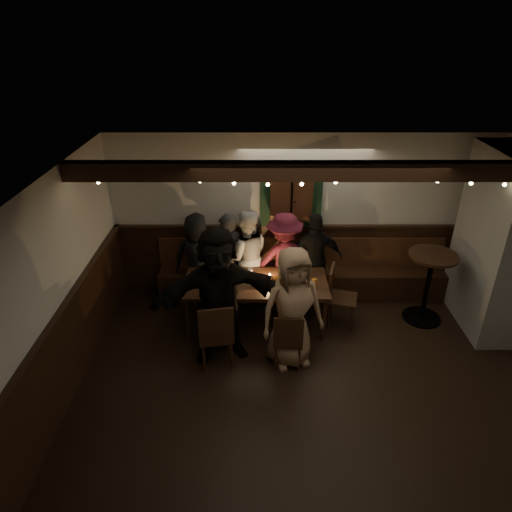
{
  "coord_description": "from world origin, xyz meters",
  "views": [
    {
      "loc": [
        -0.74,
        -4.17,
        4.09
      ],
      "look_at": [
        -0.74,
        1.6,
        1.05
      ],
      "focal_mm": 32.0,
      "sensor_mm": 36.0,
      "label": 1
    }
  ],
  "objects_px": {
    "dining_table": "(256,286)",
    "chair_end": "(337,293)",
    "person_e": "(314,259)",
    "person_c": "(246,257)",
    "chair_near_right": "(288,338)",
    "person_a": "(198,259)",
    "person_b": "(228,258)",
    "person_d": "(284,260)",
    "person_g": "(292,308)",
    "person_f": "(219,295)",
    "high_top": "(429,279)",
    "chair_near_left": "(216,332)"
  },
  "relations": [
    {
      "from": "dining_table",
      "to": "chair_end",
      "type": "height_order",
      "value": "chair_end"
    },
    {
      "from": "person_e",
      "to": "person_c",
      "type": "bearing_deg",
      "value": -10.34
    },
    {
      "from": "chair_near_right",
      "to": "person_a",
      "type": "distance_m",
      "value": 2.08
    },
    {
      "from": "person_b",
      "to": "person_d",
      "type": "relative_size",
      "value": 0.98
    },
    {
      "from": "person_g",
      "to": "person_e",
      "type": "bearing_deg",
      "value": 55.67
    },
    {
      "from": "person_g",
      "to": "chair_end",
      "type": "bearing_deg",
      "value": 33.03
    },
    {
      "from": "chair_near_right",
      "to": "chair_end",
      "type": "xyz_separation_m",
      "value": [
        0.78,
        1.0,
        0.05
      ]
    },
    {
      "from": "dining_table",
      "to": "person_f",
      "type": "bearing_deg",
      "value": -125.89
    },
    {
      "from": "dining_table",
      "to": "person_g",
      "type": "relative_size",
      "value": 1.23
    },
    {
      "from": "dining_table",
      "to": "high_top",
      "type": "distance_m",
      "value": 2.53
    },
    {
      "from": "person_b",
      "to": "person_e",
      "type": "distance_m",
      "value": 1.35
    },
    {
      "from": "person_a",
      "to": "person_f",
      "type": "distance_m",
      "value": 1.4
    },
    {
      "from": "high_top",
      "to": "person_c",
      "type": "relative_size",
      "value": 0.72
    },
    {
      "from": "chair_near_left",
      "to": "person_a",
      "type": "xyz_separation_m",
      "value": [
        -0.4,
        1.59,
        0.2
      ]
    },
    {
      "from": "chair_near_right",
      "to": "person_f",
      "type": "height_order",
      "value": "person_f"
    },
    {
      "from": "person_c",
      "to": "person_d",
      "type": "distance_m",
      "value": 0.59
    },
    {
      "from": "chair_near_right",
      "to": "person_a",
      "type": "xyz_separation_m",
      "value": [
        -1.31,
        1.6,
        0.28
      ]
    },
    {
      "from": "dining_table",
      "to": "person_f",
      "type": "xyz_separation_m",
      "value": [
        -0.47,
        -0.65,
        0.27
      ]
    },
    {
      "from": "dining_table",
      "to": "person_a",
      "type": "distance_m",
      "value": 1.13
    },
    {
      "from": "high_top",
      "to": "person_b",
      "type": "bearing_deg",
      "value": 169.07
    },
    {
      "from": "dining_table",
      "to": "person_e",
      "type": "distance_m",
      "value": 1.13
    },
    {
      "from": "person_a",
      "to": "person_c",
      "type": "distance_m",
      "value": 0.75
    },
    {
      "from": "person_b",
      "to": "person_g",
      "type": "distance_m",
      "value": 1.77
    },
    {
      "from": "person_b",
      "to": "person_g",
      "type": "height_order",
      "value": "person_g"
    },
    {
      "from": "chair_near_right",
      "to": "person_g",
      "type": "relative_size",
      "value": 0.5
    },
    {
      "from": "chair_near_right",
      "to": "person_f",
      "type": "xyz_separation_m",
      "value": [
        -0.88,
        0.27,
        0.47
      ]
    },
    {
      "from": "person_a",
      "to": "person_g",
      "type": "relative_size",
      "value": 0.89
    },
    {
      "from": "person_a",
      "to": "high_top",
      "type": "bearing_deg",
      "value": 166.89
    },
    {
      "from": "person_e",
      "to": "person_g",
      "type": "relative_size",
      "value": 0.9
    },
    {
      "from": "person_g",
      "to": "person_a",
      "type": "bearing_deg",
      "value": 115.61
    },
    {
      "from": "person_d",
      "to": "person_e",
      "type": "xyz_separation_m",
      "value": [
        0.48,
        0.04,
        -0.01
      ]
    },
    {
      "from": "person_a",
      "to": "person_c",
      "type": "relative_size",
      "value": 0.97
    },
    {
      "from": "person_a",
      "to": "person_d",
      "type": "height_order",
      "value": "person_d"
    },
    {
      "from": "person_g",
      "to": "person_c",
      "type": "bearing_deg",
      "value": 94.63
    },
    {
      "from": "person_c",
      "to": "person_e",
      "type": "xyz_separation_m",
      "value": [
        1.06,
        -0.05,
        -0.02
      ]
    },
    {
      "from": "person_c",
      "to": "person_e",
      "type": "distance_m",
      "value": 1.06
    },
    {
      "from": "person_f",
      "to": "person_e",
      "type": "bearing_deg",
      "value": 31.48
    },
    {
      "from": "dining_table",
      "to": "person_f",
      "type": "relative_size",
      "value": 1.09
    },
    {
      "from": "chair_near_left",
      "to": "high_top",
      "type": "xyz_separation_m",
      "value": [
        3.03,
        1.07,
        0.15
      ]
    },
    {
      "from": "chair_near_right",
      "to": "person_c",
      "type": "distance_m",
      "value": 1.77
    },
    {
      "from": "person_d",
      "to": "person_f",
      "type": "xyz_separation_m",
      "value": [
        -0.91,
        -1.28,
        0.17
      ]
    },
    {
      "from": "high_top",
      "to": "person_d",
      "type": "bearing_deg",
      "value": 167.2
    },
    {
      "from": "chair_near_right",
      "to": "high_top",
      "type": "relative_size",
      "value": 0.75
    },
    {
      "from": "chair_end",
      "to": "person_g",
      "type": "distance_m",
      "value": 1.19
    },
    {
      "from": "dining_table",
      "to": "person_b",
      "type": "xyz_separation_m",
      "value": [
        -0.44,
        0.72,
        0.08
      ]
    },
    {
      "from": "high_top",
      "to": "person_c",
      "type": "xyz_separation_m",
      "value": [
        -2.68,
        0.57,
        0.07
      ]
    },
    {
      "from": "person_b",
      "to": "person_c",
      "type": "xyz_separation_m",
      "value": [
        0.28,
        -0.01,
        0.02
      ]
    },
    {
      "from": "person_d",
      "to": "person_e",
      "type": "height_order",
      "value": "person_d"
    },
    {
      "from": "chair_near_left",
      "to": "dining_table",
      "type": "bearing_deg",
      "value": 61.17
    },
    {
      "from": "dining_table",
      "to": "person_e",
      "type": "relative_size",
      "value": 1.36
    }
  ]
}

